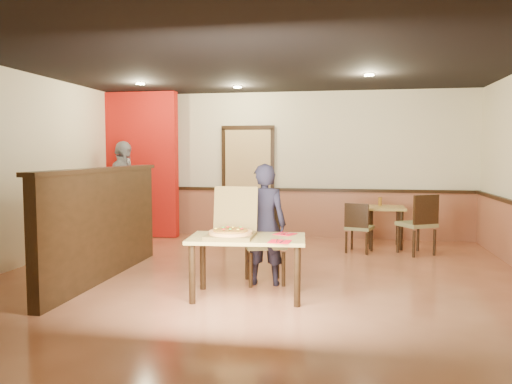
# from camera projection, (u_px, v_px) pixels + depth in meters

# --- Properties ---
(floor) EXTENTS (7.00, 7.00, 0.00)m
(floor) POSITION_uv_depth(u_px,v_px,m) (258.00, 282.00, 6.33)
(floor) COLOR #CA774E
(floor) RESTS_ON ground
(ceiling) EXTENTS (7.00, 7.00, 0.00)m
(ceiling) POSITION_uv_depth(u_px,v_px,m) (258.00, 58.00, 6.11)
(ceiling) COLOR black
(ceiling) RESTS_ON wall_back
(wall_back) EXTENTS (7.00, 0.00, 7.00)m
(wall_back) POSITION_uv_depth(u_px,v_px,m) (289.00, 165.00, 9.65)
(wall_back) COLOR beige
(wall_back) RESTS_ON floor
(wall_left) EXTENTS (0.00, 7.00, 7.00)m
(wall_left) POSITION_uv_depth(u_px,v_px,m) (7.00, 170.00, 6.83)
(wall_left) COLOR beige
(wall_left) RESTS_ON floor
(wainscot_back) EXTENTS (7.00, 0.04, 0.90)m
(wainscot_back) POSITION_uv_depth(u_px,v_px,m) (288.00, 214.00, 9.70)
(wainscot_back) COLOR #9C5B3E
(wainscot_back) RESTS_ON floor
(chair_rail_back) EXTENTS (7.00, 0.06, 0.06)m
(chair_rail_back) POSITION_uv_depth(u_px,v_px,m) (289.00, 190.00, 9.64)
(chair_rail_back) COLOR black
(chair_rail_back) RESTS_ON wall_back
(back_door) EXTENTS (0.90, 0.06, 2.10)m
(back_door) POSITION_uv_depth(u_px,v_px,m) (248.00, 183.00, 9.78)
(back_door) COLOR tan
(back_door) RESTS_ON wall_back
(booth_partition) EXTENTS (0.20, 3.10, 1.44)m
(booth_partition) POSITION_uv_depth(u_px,v_px,m) (103.00, 223.00, 6.42)
(booth_partition) COLOR black
(booth_partition) RESTS_ON floor
(red_accent_panel) EXTENTS (1.60, 0.20, 2.78)m
(red_accent_panel) POSITION_uv_depth(u_px,v_px,m) (137.00, 165.00, 9.67)
(red_accent_panel) COLOR #AE130C
(red_accent_panel) RESTS_ON floor
(spot_a) EXTENTS (0.14, 0.14, 0.02)m
(spot_a) POSITION_uv_depth(u_px,v_px,m) (140.00, 84.00, 8.27)
(spot_a) COLOR beige
(spot_a) RESTS_ON ceiling
(spot_b) EXTENTS (0.14, 0.14, 0.02)m
(spot_b) POSITION_uv_depth(u_px,v_px,m) (238.00, 87.00, 8.70)
(spot_b) COLOR beige
(spot_b) RESTS_ON ceiling
(spot_c) EXTENTS (0.14, 0.14, 0.02)m
(spot_c) POSITION_uv_depth(u_px,v_px,m) (369.00, 75.00, 7.34)
(spot_c) COLOR beige
(spot_c) RESTS_ON ceiling
(main_table) EXTENTS (1.35, 0.84, 0.69)m
(main_table) POSITION_uv_depth(u_px,v_px,m) (247.00, 246.00, 5.61)
(main_table) COLOR tan
(main_table) RESTS_ON floor
(diner_chair) EXTENTS (0.61, 0.61, 0.99)m
(diner_chair) POSITION_uv_depth(u_px,v_px,m) (264.00, 239.00, 6.32)
(diner_chair) COLOR olive
(diner_chair) RESTS_ON floor
(side_chair_left) EXTENTS (0.51, 0.51, 0.82)m
(side_chair_left) POSITION_uv_depth(u_px,v_px,m) (358.00, 226.00, 8.13)
(side_chair_left) COLOR olive
(side_chair_left) RESTS_ON floor
(side_chair_right) EXTENTS (0.66, 0.66, 0.98)m
(side_chair_right) POSITION_uv_depth(u_px,v_px,m) (419.00, 222.00, 7.95)
(side_chair_right) COLOR olive
(side_chair_right) RESTS_ON floor
(side_table) EXTENTS (0.66, 0.66, 0.70)m
(side_table) POSITION_uv_depth(u_px,v_px,m) (385.00, 216.00, 8.64)
(side_table) COLOR tan
(side_table) RESTS_ON floor
(diner) EXTENTS (0.56, 0.38, 1.50)m
(diner) POSITION_uv_depth(u_px,v_px,m) (264.00, 224.00, 6.15)
(diner) COLOR black
(diner) RESTS_ON floor
(passerby) EXTENTS (0.52, 1.11, 1.85)m
(passerby) POSITION_uv_depth(u_px,v_px,m) (123.00, 191.00, 9.16)
(passerby) COLOR gray
(passerby) RESTS_ON floor
(pizza_box) EXTENTS (0.53, 0.62, 0.55)m
(pizza_box) POSITION_uv_depth(u_px,v_px,m) (232.00, 230.00, 5.61)
(pizza_box) COLOR brown
(pizza_box) RESTS_ON main_table
(pizza) EXTENTS (0.52, 0.52, 0.03)m
(pizza) POSITION_uv_depth(u_px,v_px,m) (231.00, 232.00, 5.56)
(pizza) COLOR #F7AD5A
(pizza) RESTS_ON pizza_box
(napkin_near) EXTENTS (0.24, 0.24, 0.01)m
(napkin_near) POSITION_uv_depth(u_px,v_px,m) (280.00, 242.00, 5.28)
(napkin_near) COLOR red
(napkin_near) RESTS_ON main_table
(napkin_far) EXTENTS (0.28, 0.28, 0.01)m
(napkin_far) POSITION_uv_depth(u_px,v_px,m) (285.00, 234.00, 5.78)
(napkin_far) COLOR red
(napkin_far) RESTS_ON main_table
(condiment) EXTENTS (0.06, 0.06, 0.15)m
(condiment) POSITION_uv_depth(u_px,v_px,m) (380.00, 202.00, 8.75)
(condiment) COLOR #96601B
(condiment) RESTS_ON side_table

